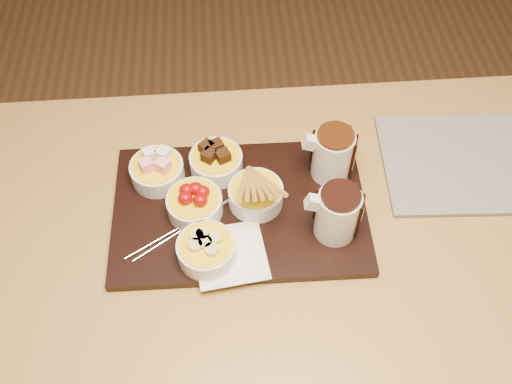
{
  "coord_description": "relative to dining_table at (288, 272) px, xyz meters",
  "views": [
    {
      "loc": [
        -0.1,
        -0.51,
        1.62
      ],
      "look_at": [
        -0.06,
        0.08,
        0.81
      ],
      "focal_mm": 40.0,
      "sensor_mm": 36.0,
      "label": 1
    }
  ],
  "objects": [
    {
      "name": "ground",
      "position": [
        0.0,
        0.0,
        -0.65
      ],
      "size": [
        5.0,
        5.0,
        0.0
      ],
      "primitive_type": "plane",
      "color": "#55351D",
      "rests_on": "ground"
    },
    {
      "name": "bowl_strawberries",
      "position": [
        -0.17,
        0.08,
        0.14
      ],
      "size": [
        0.1,
        0.1,
        0.04
      ],
      "primitive_type": "cylinder",
      "color": "silver",
      "rests_on": "serving_board"
    },
    {
      "name": "bowl_bananas",
      "position": [
        -0.15,
        -0.02,
        0.14
      ],
      "size": [
        0.1,
        0.1,
        0.04
      ],
      "primitive_type": "cylinder",
      "color": "silver",
      "rests_on": "serving_board"
    },
    {
      "name": "serving_board",
      "position": [
        -0.09,
        0.08,
        0.11
      ],
      "size": [
        0.47,
        0.31,
        0.02
      ],
      "primitive_type": "cube",
      "rotation": [
        0.0,
        0.0,
        -0.02
      ],
      "color": "black",
      "rests_on": "dining_table"
    },
    {
      "name": "bowl_biscotti",
      "position": [
        -0.06,
        0.09,
        0.14
      ],
      "size": [
        0.1,
        0.1,
        0.04
      ],
      "primitive_type": "cylinder",
      "color": "silver",
      "rests_on": "serving_board"
    },
    {
      "name": "napkin",
      "position": [
        -0.11,
        -0.02,
        0.12
      ],
      "size": [
        0.13,
        0.13,
        0.0
      ],
      "primitive_type": "cube",
      "rotation": [
        0.0,
        0.0,
        0.12
      ],
      "color": "white",
      "rests_on": "serving_board"
    },
    {
      "name": "pitcher_milk_chocolate",
      "position": [
        0.09,
        0.15,
        0.17
      ],
      "size": [
        0.07,
        0.07,
        0.1
      ],
      "primitive_type": "cylinder",
      "rotation": [
        0.0,
        0.0,
        -0.02
      ],
      "color": "silver",
      "rests_on": "serving_board"
    },
    {
      "name": "bowl_cake",
      "position": [
        -0.12,
        0.17,
        0.14
      ],
      "size": [
        0.1,
        0.1,
        0.04
      ],
      "primitive_type": "cylinder",
      "color": "silver",
      "rests_on": "serving_board"
    },
    {
      "name": "newspaper",
      "position": [
        0.36,
        0.16,
        0.1
      ],
      "size": [
        0.32,
        0.27,
        0.01
      ],
      "primitive_type": "cube",
      "rotation": [
        0.0,
        0.0,
        -0.05
      ],
      "color": "beige",
      "rests_on": "dining_table"
    },
    {
      "name": "fondue_skewers",
      "position": [
        -0.18,
        0.05,
        0.12
      ],
      "size": [
        0.16,
        0.24,
        0.01
      ],
      "primitive_type": null,
      "rotation": [
        0.0,
        0.0,
        -1.03
      ],
      "color": "silver",
      "rests_on": "serving_board"
    },
    {
      "name": "bowl_marshmallows",
      "position": [
        -0.23,
        0.16,
        0.14
      ],
      "size": [
        0.1,
        0.1,
        0.04
      ],
      "primitive_type": "cylinder",
      "color": "silver",
      "rests_on": "serving_board"
    },
    {
      "name": "pitcher_dark_chocolate",
      "position": [
        0.08,
        0.02,
        0.17
      ],
      "size": [
        0.07,
        0.07,
        0.1
      ],
      "primitive_type": "cylinder",
      "rotation": [
        0.0,
        0.0,
        -0.02
      ],
      "color": "silver",
      "rests_on": "serving_board"
    },
    {
      "name": "dining_table",
      "position": [
        0.0,
        0.0,
        0.0
      ],
      "size": [
        1.2,
        0.8,
        0.75
      ],
      "color": "#A57E3D",
      "rests_on": "ground"
    }
  ]
}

